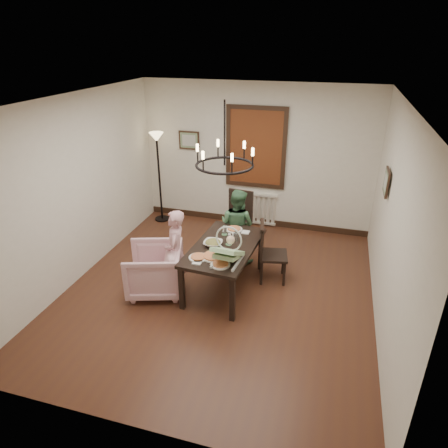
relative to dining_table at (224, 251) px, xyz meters
The scene contains 17 objects.
room_shell 0.81m from the dining_table, 101.71° to the left, with size 4.51×5.00×2.81m.
dining_table is the anchor object (origin of this frame).
chair_far 1.33m from the dining_table, 96.69° to the left, with size 0.46×0.46×1.05m, color black, non-canonical shape.
chair_right 0.81m from the dining_table, 32.61° to the left, with size 0.43×0.43×0.97m, color black, non-canonical shape.
armchair 1.08m from the dining_table, 158.39° to the right, with size 0.79×0.81×0.74m, color #ECB4C6.
elderly_woman 0.73m from the dining_table, 159.10° to the right, with size 0.39×0.26×1.08m, color #CC9097.
seated_man 0.89m from the dining_table, 92.16° to the left, with size 0.52×0.40×1.06m, color #45744D.
baby_bouncer 0.53m from the dining_table, 68.52° to the right, with size 0.39×0.54×0.35m, color #AAD996, non-canonical shape.
salad_bowl 0.21m from the dining_table, 166.19° to the right, with size 0.33×0.33×0.08m, color white.
pizza_platter 0.39m from the dining_table, 97.64° to the right, with size 0.33×0.33×0.04m, color tan.
drinking_glass 0.17m from the dining_table, 45.29° to the left, with size 0.06×0.06×0.13m, color silver.
window_blinds 2.55m from the dining_table, 91.33° to the left, with size 1.00×0.03×1.40m, color brown.
radiator 2.39m from the dining_table, 91.32° to the left, with size 0.92×0.12×0.62m, color silver, non-canonical shape.
picture_back 2.93m from the dining_table, 120.70° to the left, with size 0.42×0.03×0.36m, color black.
picture_right 2.51m from the dining_table, 20.28° to the left, with size 0.42×0.03×0.36m, color black.
floor_lamp 2.84m from the dining_table, 133.69° to the left, with size 0.30×0.30×1.80m, color black, non-canonical shape.
chandelier 1.31m from the dining_table, 108.43° to the right, with size 0.80×0.80×0.04m, color black.
Camera 1 is at (1.48, -4.87, 3.52)m, focal length 32.00 mm.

